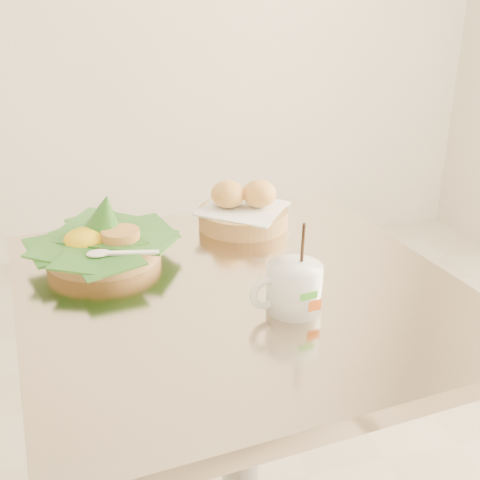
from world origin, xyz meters
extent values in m
cylinder|color=gray|center=(0.19, -0.06, 0.37)|extent=(0.07, 0.07, 0.69)
cube|color=beige|center=(0.19, -0.06, 0.73)|extent=(0.78, 0.78, 0.03)
cylinder|color=tan|center=(-0.02, 0.11, 0.77)|extent=(0.20, 0.20, 0.03)
cone|color=#1C621C|center=(-0.01, 0.12, 0.83)|extent=(0.12, 0.13, 0.10)
ellipsoid|color=yellow|center=(-0.05, 0.11, 0.79)|extent=(0.08, 0.08, 0.04)
cylinder|color=#CC9347|center=(0.01, 0.09, 0.80)|extent=(0.07, 0.07, 0.02)
cylinder|color=tan|center=(0.26, 0.19, 0.77)|extent=(0.18, 0.18, 0.04)
cube|color=white|center=(0.26, 0.19, 0.79)|extent=(0.22, 0.22, 0.01)
ellipsoid|color=orange|center=(0.23, 0.20, 0.82)|extent=(0.07, 0.07, 0.05)
ellipsoid|color=orange|center=(0.29, 0.19, 0.82)|extent=(0.07, 0.07, 0.05)
cylinder|color=white|center=(0.25, -0.15, 0.79)|extent=(0.08, 0.08, 0.07)
torus|color=white|center=(0.20, -0.16, 0.79)|extent=(0.05, 0.02, 0.05)
cylinder|color=#462514|center=(0.25, -0.15, 0.82)|extent=(0.08, 0.08, 0.01)
cylinder|color=black|center=(0.26, -0.15, 0.84)|extent=(0.02, 0.04, 0.11)
cube|color=green|center=(0.25, -0.20, 0.79)|extent=(0.03, 0.01, 0.01)
cube|color=orange|center=(0.27, -0.19, 0.78)|extent=(0.02, 0.00, 0.02)
camera|label=1|loc=(-0.04, -0.90, 1.21)|focal=45.00mm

